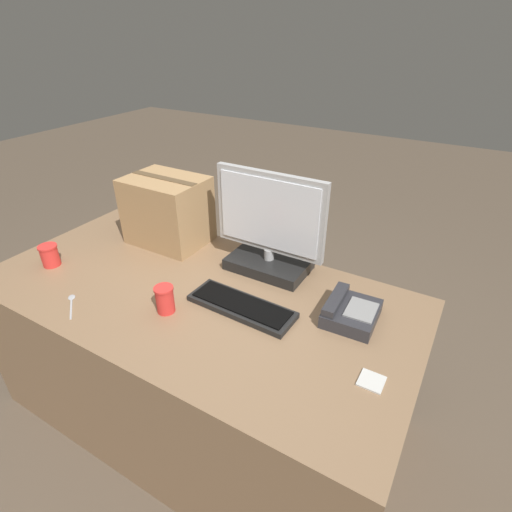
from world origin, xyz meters
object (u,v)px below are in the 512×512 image
object	(u,v)px
sticky_note_pad	(371,381)
cardboard_box	(168,210)
spoon	(71,302)
keyboard	(241,306)
desk_phone	(350,312)
paper_cup_left	(50,255)
paper_cup_right	(165,299)
monitor	(269,235)

from	to	relation	value
sticky_note_pad	cardboard_box	bearing A→B (deg)	160.74
spoon	keyboard	bearing A→B (deg)	-114.02
desk_phone	paper_cup_left	xyz separation A→B (m)	(-1.28, -0.31, 0.02)
paper_cup_left	spoon	bearing A→B (deg)	-24.46
desk_phone	spoon	size ratio (longest dim) A/B	1.58
paper_cup_left	paper_cup_right	xyz separation A→B (m)	(0.67, 0.01, 0.00)
spoon	cardboard_box	bearing A→B (deg)	-50.17
keyboard	paper_cup_right	world-z (taller)	paper_cup_right
desk_phone	paper_cup_left	world-z (taller)	paper_cup_left
keyboard	paper_cup_left	xyz separation A→B (m)	(-0.91, -0.16, 0.04)
desk_phone	paper_cup_left	bearing A→B (deg)	-168.77
keyboard	paper_cup_left	distance (m)	0.92
monitor	desk_phone	xyz separation A→B (m)	(0.43, -0.15, -0.14)
paper_cup_left	sticky_note_pad	size ratio (longest dim) A/B	1.30
keyboard	spoon	bearing A→B (deg)	-151.21
cardboard_box	paper_cup_left	bearing A→B (deg)	-123.87
keyboard	desk_phone	xyz separation A→B (m)	(0.38, 0.15, 0.02)
keyboard	paper_cup_right	distance (m)	0.29
monitor	paper_cup_left	xyz separation A→B (m)	(-0.86, -0.47, -0.12)
monitor	cardboard_box	size ratio (longest dim) A/B	1.33
paper_cup_right	monitor	bearing A→B (deg)	67.66
keyboard	paper_cup_left	size ratio (longest dim) A/B	4.35
desk_phone	cardboard_box	distance (m)	1.00
spoon	sticky_note_pad	world-z (taller)	sticky_note_pad
paper_cup_right	sticky_note_pad	distance (m)	0.78
keyboard	spoon	size ratio (longest dim) A/B	3.11
paper_cup_left	spoon	distance (m)	0.35
keyboard	cardboard_box	world-z (taller)	cardboard_box
spoon	monitor	bearing A→B (deg)	-92.69
spoon	paper_cup_right	bearing A→B (deg)	-118.26
paper_cup_right	sticky_note_pad	bearing A→B (deg)	3.82
desk_phone	cardboard_box	size ratio (longest dim) A/B	0.59
spoon	cardboard_box	xyz separation A→B (m)	(-0.01, 0.60, 0.16)
desk_phone	paper_cup_right	bearing A→B (deg)	-155.92
desk_phone	sticky_note_pad	distance (m)	0.30
keyboard	sticky_note_pad	distance (m)	0.54
monitor	paper_cup_right	xyz separation A→B (m)	(-0.19, -0.46, -0.12)
keyboard	cardboard_box	size ratio (longest dim) A/B	1.16
sticky_note_pad	keyboard	bearing A→B (deg)	169.26
paper_cup_right	desk_phone	bearing A→B (deg)	26.57
cardboard_box	desk_phone	bearing A→B (deg)	-8.24
paper_cup_right	sticky_note_pad	size ratio (longest dim) A/B	1.42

